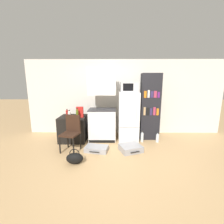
{
  "coord_description": "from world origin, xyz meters",
  "views": [
    {
      "loc": [
        -0.17,
        -2.97,
        1.7
      ],
      "look_at": [
        -0.21,
        0.85,
        0.94
      ],
      "focal_mm": 24.0,
      "sensor_mm": 36.0,
      "label": 1
    }
  ],
  "objects_px": {
    "kitchen_hutch": "(102,108)",
    "cereal_box": "(80,112)",
    "chair": "(72,130)",
    "water_bottle_front": "(142,137)",
    "refrigerator": "(128,117)",
    "bookshelf": "(150,107)",
    "handbag": "(75,158)",
    "bottle_ketchup_red": "(67,113)",
    "bottle_milk_white": "(69,115)",
    "microwave": "(129,87)",
    "suitcase_large_flat": "(131,148)",
    "water_bottle_middle": "(157,138)",
    "bottle_olive_oil": "(77,114)",
    "side_table": "(74,128)",
    "suitcase_small_flat": "(97,149)",
    "bottle_clear_short": "(79,113)"
  },
  "relations": [
    {
      "from": "kitchen_hutch",
      "to": "cereal_box",
      "type": "height_order",
      "value": "kitchen_hutch"
    },
    {
      "from": "chair",
      "to": "water_bottle_front",
      "type": "relative_size",
      "value": 2.73
    },
    {
      "from": "refrigerator",
      "to": "bookshelf",
      "type": "relative_size",
      "value": 0.73
    },
    {
      "from": "handbag",
      "to": "water_bottle_front",
      "type": "height_order",
      "value": "handbag"
    },
    {
      "from": "bookshelf",
      "to": "bottle_ketchup_red",
      "type": "height_order",
      "value": "bookshelf"
    },
    {
      "from": "water_bottle_front",
      "to": "kitchen_hutch",
      "type": "bearing_deg",
      "value": 171.03
    },
    {
      "from": "bookshelf",
      "to": "water_bottle_front",
      "type": "xyz_separation_m",
      "value": [
        -0.25,
        -0.29,
        -0.84
      ]
    },
    {
      "from": "handbag",
      "to": "water_bottle_front",
      "type": "relative_size",
      "value": 1.1
    },
    {
      "from": "bottle_milk_white",
      "to": "water_bottle_front",
      "type": "relative_size",
      "value": 0.66
    },
    {
      "from": "microwave",
      "to": "refrigerator",
      "type": "bearing_deg",
      "value": 74.75
    },
    {
      "from": "kitchen_hutch",
      "to": "suitcase_large_flat",
      "type": "height_order",
      "value": "kitchen_hutch"
    },
    {
      "from": "handbag",
      "to": "water_bottle_middle",
      "type": "xyz_separation_m",
      "value": [
        2.09,
        1.19,
        -0.0
      ]
    },
    {
      "from": "microwave",
      "to": "bottle_milk_white",
      "type": "relative_size",
      "value": 2.18
    },
    {
      "from": "bottle_olive_oil",
      "to": "suitcase_large_flat",
      "type": "relative_size",
      "value": 0.47
    },
    {
      "from": "microwave",
      "to": "cereal_box",
      "type": "bearing_deg",
      "value": -174.07
    },
    {
      "from": "side_table",
      "to": "bookshelf",
      "type": "relative_size",
      "value": 0.39
    },
    {
      "from": "suitcase_large_flat",
      "to": "cereal_box",
      "type": "bearing_deg",
      "value": 136.13
    },
    {
      "from": "cereal_box",
      "to": "suitcase_small_flat",
      "type": "bearing_deg",
      "value": -49.41
    },
    {
      "from": "chair",
      "to": "water_bottle_middle",
      "type": "relative_size",
      "value": 3.07
    },
    {
      "from": "refrigerator",
      "to": "bottle_olive_oil",
      "type": "bearing_deg",
      "value": -168.43
    },
    {
      "from": "side_table",
      "to": "bottle_milk_white",
      "type": "relative_size",
      "value": 3.47
    },
    {
      "from": "microwave",
      "to": "suitcase_small_flat",
      "type": "xyz_separation_m",
      "value": [
        -0.86,
        -0.75,
        -1.51
      ]
    },
    {
      "from": "kitchen_hutch",
      "to": "refrigerator",
      "type": "xyz_separation_m",
      "value": [
        0.76,
        -0.04,
        -0.26
      ]
    },
    {
      "from": "cereal_box",
      "to": "microwave",
      "type": "bearing_deg",
      "value": 5.93
    },
    {
      "from": "suitcase_large_flat",
      "to": "suitcase_small_flat",
      "type": "height_order",
      "value": "suitcase_large_flat"
    },
    {
      "from": "kitchen_hutch",
      "to": "refrigerator",
      "type": "bearing_deg",
      "value": -3.22
    },
    {
      "from": "bookshelf",
      "to": "side_table",
      "type": "bearing_deg",
      "value": -175.44
    },
    {
      "from": "side_table",
      "to": "cereal_box",
      "type": "relative_size",
      "value": 2.51
    },
    {
      "from": "bookshelf",
      "to": "bottle_ketchup_red",
      "type": "distance_m",
      "value": 2.45
    },
    {
      "from": "microwave",
      "to": "handbag",
      "type": "bearing_deg",
      "value": -132.84
    },
    {
      "from": "water_bottle_front",
      "to": "microwave",
      "type": "bearing_deg",
      "value": 160.82
    },
    {
      "from": "bookshelf",
      "to": "bottle_clear_short",
      "type": "height_order",
      "value": "bookshelf"
    },
    {
      "from": "cereal_box",
      "to": "handbag",
      "type": "distance_m",
      "value": 1.43
    },
    {
      "from": "chair",
      "to": "suitcase_large_flat",
      "type": "bearing_deg",
      "value": 10.98
    },
    {
      "from": "kitchen_hutch",
      "to": "cereal_box",
      "type": "bearing_deg",
      "value": -163.1
    },
    {
      "from": "bottle_ketchup_red",
      "to": "bottle_clear_short",
      "type": "relative_size",
      "value": 1.04
    },
    {
      "from": "kitchen_hutch",
      "to": "bottle_ketchup_red",
      "type": "distance_m",
      "value": 1.04
    },
    {
      "from": "bottle_milk_white",
      "to": "bottle_olive_oil",
      "type": "bearing_deg",
      "value": -18.81
    },
    {
      "from": "bottle_clear_short",
      "to": "refrigerator",
      "type": "bearing_deg",
      "value": -0.08
    },
    {
      "from": "water_bottle_front",
      "to": "bottle_ketchup_red",
      "type": "bearing_deg",
      "value": 175.52
    },
    {
      "from": "bottle_ketchup_red",
      "to": "bottle_milk_white",
      "type": "distance_m",
      "value": 0.28
    },
    {
      "from": "bottle_olive_oil",
      "to": "cereal_box",
      "type": "bearing_deg",
      "value": 74.81
    },
    {
      "from": "bottle_clear_short",
      "to": "microwave",
      "type": "bearing_deg",
      "value": -0.14
    },
    {
      "from": "handbag",
      "to": "suitcase_small_flat",
      "type": "bearing_deg",
      "value": 56.49
    },
    {
      "from": "microwave",
      "to": "suitcase_large_flat",
      "type": "bearing_deg",
      "value": -90.04
    },
    {
      "from": "side_table",
      "to": "bottle_olive_oil",
      "type": "relative_size",
      "value": 2.55
    },
    {
      "from": "side_table",
      "to": "handbag",
      "type": "relative_size",
      "value": 2.09
    },
    {
      "from": "refrigerator",
      "to": "microwave",
      "type": "bearing_deg",
      "value": -105.25
    },
    {
      "from": "suitcase_small_flat",
      "to": "water_bottle_middle",
      "type": "xyz_separation_m",
      "value": [
        1.69,
        0.6,
        0.06
      ]
    },
    {
      "from": "bottle_milk_white",
      "to": "chair",
      "type": "distance_m",
      "value": 0.57
    }
  ]
}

